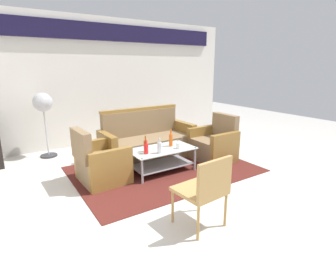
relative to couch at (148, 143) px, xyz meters
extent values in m
plane|color=beige|center=(-0.17, -1.42, -0.32)|extent=(14.00, 14.00, 0.00)
cube|color=silver|center=(-0.17, 1.64, 1.08)|extent=(6.52, 0.12, 2.80)
cube|color=#191433|center=(-0.17, 1.55, 2.15)|extent=(5.76, 0.08, 0.36)
cube|color=#511E19|center=(-0.04, -0.67, -0.31)|extent=(3.00, 2.13, 0.01)
cube|color=#7F6647|center=(0.00, -0.05, -0.10)|extent=(1.62, 0.74, 0.42)
cube|color=#7F6647|center=(-0.01, 0.27, 0.35)|extent=(1.60, 0.18, 0.48)
cube|color=olive|center=(0.84, -0.03, 0.00)|extent=(0.14, 0.70, 0.62)
cube|color=olive|center=(-0.84, -0.07, 0.00)|extent=(0.14, 0.70, 0.62)
cube|color=olive|center=(-0.01, 0.27, 0.62)|extent=(1.64, 0.14, 0.06)
cube|color=#7F6647|center=(-1.09, -0.55, -0.11)|extent=(0.69, 0.63, 0.40)
cube|color=#7F6647|center=(-1.40, -0.56, 0.32)|extent=(0.15, 0.61, 0.45)
cube|color=olive|center=(-1.11, -0.22, -0.02)|extent=(0.66, 0.13, 0.58)
cube|color=olive|center=(-1.08, -0.88, -0.02)|extent=(0.66, 0.13, 0.58)
cube|color=#7F6647|center=(1.00, -0.74, -0.11)|extent=(0.67, 0.61, 0.40)
cube|color=#7F6647|center=(1.31, -0.74, 0.32)|extent=(0.13, 0.60, 0.45)
cube|color=olive|center=(1.01, -1.07, -0.02)|extent=(0.66, 0.11, 0.58)
cube|color=olive|center=(1.00, -0.41, -0.02)|extent=(0.66, 0.11, 0.58)
cube|color=silver|center=(-0.13, -0.73, 0.09)|extent=(1.10, 0.60, 0.02)
cube|color=#9E9EA5|center=(-0.13, -0.73, -0.19)|extent=(1.00, 0.52, 0.02)
cylinder|color=#9E9EA5|center=(-0.64, -0.47, -0.11)|extent=(0.04, 0.04, 0.40)
cylinder|color=#9E9EA5|center=(0.38, -0.47, -0.11)|extent=(0.04, 0.04, 0.40)
cylinder|color=#9E9EA5|center=(-0.64, -0.99, -0.11)|extent=(0.04, 0.04, 0.40)
cylinder|color=#9E9EA5|center=(0.38, -0.99, -0.11)|extent=(0.04, 0.04, 0.40)
cylinder|color=brown|center=(-0.43, -0.73, 0.19)|extent=(0.06, 0.06, 0.19)
cylinder|color=brown|center=(-0.43, -0.73, 0.32)|extent=(0.02, 0.02, 0.08)
cylinder|color=red|center=(-0.47, -0.81, 0.17)|extent=(0.07, 0.07, 0.16)
cylinder|color=red|center=(-0.47, -0.81, 0.29)|extent=(0.03, 0.03, 0.07)
cylinder|color=silver|center=(-0.28, -0.91, 0.18)|extent=(0.07, 0.07, 0.17)
cylinder|color=silver|center=(-0.28, -0.91, 0.30)|extent=(0.03, 0.03, 0.07)
cylinder|color=#D85919|center=(0.08, -0.69, 0.20)|extent=(0.06, 0.06, 0.21)
cylinder|color=#D85919|center=(0.08, -0.69, 0.34)|extent=(0.02, 0.02, 0.09)
cylinder|color=silver|center=(0.11, -0.88, 0.14)|extent=(0.08, 0.08, 0.10)
cylinder|color=#2D2D33|center=(-1.61, 1.18, -0.30)|extent=(0.32, 0.32, 0.03)
cylinder|color=#B2B2B7|center=(-1.61, 1.18, 0.19)|extent=(0.03, 0.03, 0.95)
sphere|color=#B2B2B7|center=(-1.61, 1.18, 0.77)|extent=(0.36, 0.36, 0.36)
cube|color=#AD844C|center=(-0.60, -2.28, 0.10)|extent=(0.52, 0.52, 0.04)
cube|color=#AD844C|center=(-0.58, -2.50, 0.32)|extent=(0.48, 0.08, 0.40)
cylinder|color=#AD844C|center=(-0.82, -2.09, -0.11)|extent=(0.03, 0.03, 0.42)
cylinder|color=#AD844C|center=(-0.40, -2.05, -0.11)|extent=(0.03, 0.03, 0.42)
cylinder|color=#AD844C|center=(-0.79, -2.51, -0.11)|extent=(0.03, 0.03, 0.42)
cylinder|color=#AD844C|center=(-0.37, -2.47, -0.11)|extent=(0.03, 0.03, 0.42)
camera|label=1|loc=(-2.35, -4.35, 1.44)|focal=28.36mm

